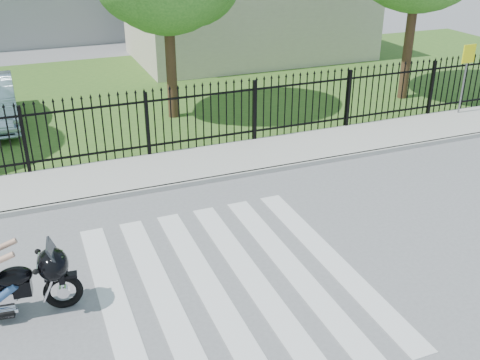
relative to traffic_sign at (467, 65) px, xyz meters
name	(u,v)px	position (x,y,z in m)	size (l,w,h in m)	color
ground	(231,283)	(-9.96, -5.69, -1.66)	(120.00, 120.00, 0.00)	slate
crosswalk	(231,283)	(-9.96, -5.69, -1.66)	(5.00, 5.50, 0.01)	silver
sidewalk	(159,170)	(-9.96, -0.69, -1.60)	(40.00, 2.00, 0.12)	#ADAAA3
curb	(170,187)	(-9.96, -1.69, -1.60)	(40.00, 0.12, 0.12)	#ADAAA3
grass_strip	(110,96)	(-9.96, 6.31, -1.65)	(40.00, 12.00, 0.02)	#325B1F
iron_fence	(147,126)	(-9.96, 0.31, -0.76)	(26.00, 0.04, 1.80)	black
building_low	(249,16)	(-2.96, 10.31, 0.09)	(10.00, 6.00, 3.50)	beige
traffic_sign	(467,65)	(0.00, 0.00, 0.00)	(0.47, 0.08, 2.16)	slate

